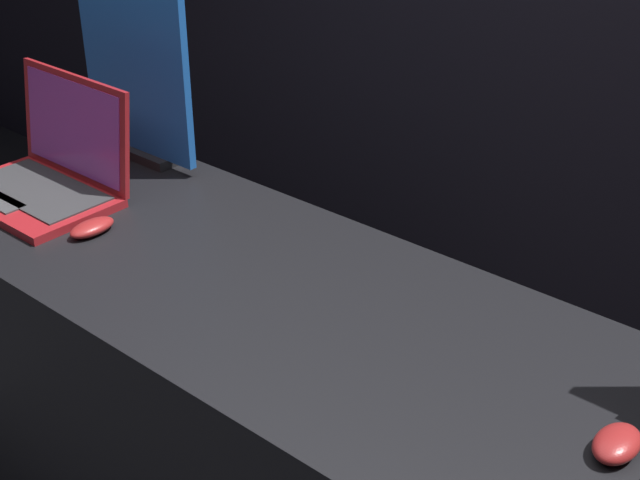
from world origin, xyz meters
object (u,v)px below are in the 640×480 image
laptop_front (49,169)px  mouse_front (92,228)px  mouse_back (617,444)px  promo_stand_front (135,65)px

laptop_front → mouse_front: 0.25m
laptop_front → mouse_back: laptop_front is taller
mouse_back → promo_stand_front: bearing=169.7°
laptop_front → promo_stand_front: 0.33m
promo_stand_front → mouse_back: bearing=-10.3°
laptop_front → mouse_back: 1.40m
laptop_front → mouse_back: bearing=0.9°
promo_stand_front → mouse_back: (1.40, -0.26, -0.23)m
mouse_front → promo_stand_front: promo_stand_front is taller
mouse_front → laptop_front: bearing=165.4°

